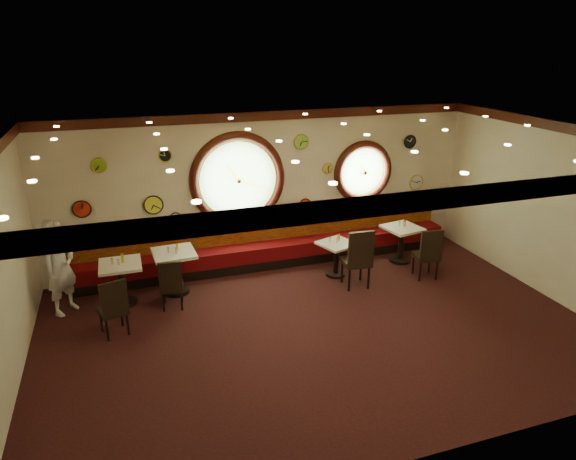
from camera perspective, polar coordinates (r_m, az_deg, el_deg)
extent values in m
cube|color=black|center=(8.72, 3.35, -10.86)|extent=(9.00, 6.00, 0.00)
cube|color=gold|center=(7.57, 3.85, 10.32)|extent=(9.00, 6.00, 0.02)
cube|color=beige|center=(10.70, -2.42, 4.57)|extent=(9.00, 0.02, 3.20)
cube|color=beige|center=(5.63, 15.25, -11.65)|extent=(9.00, 0.02, 3.20)
cube|color=beige|center=(10.48, 27.08, 1.95)|extent=(0.02, 6.00, 3.20)
cube|color=#351009|center=(10.34, -2.47, 12.57)|extent=(9.00, 0.10, 0.18)
cube|color=#351009|center=(5.06, 16.52, 3.33)|extent=(9.00, 0.10, 0.18)
cube|color=#351009|center=(10.13, 28.26, 10.04)|extent=(0.10, 6.00, 0.18)
cube|color=black|center=(10.95, -1.90, -3.38)|extent=(8.00, 0.55, 0.20)
cube|color=#59070C|center=(10.86, -1.91, -2.18)|extent=(8.00, 0.55, 0.30)
cube|color=#640F07|center=(10.91, -2.27, 0.19)|extent=(8.00, 0.10, 0.55)
cylinder|color=#8FBC70|center=(10.48, -5.60, 5.57)|extent=(1.66, 0.02, 1.66)
torus|color=#351009|center=(10.47, -5.58, 5.55)|extent=(1.98, 0.18, 1.98)
torus|color=gold|center=(10.44, -5.55, 5.51)|extent=(1.61, 0.03, 1.61)
cylinder|color=#8FBC70|center=(11.42, 8.29, 6.44)|extent=(1.10, 0.02, 1.10)
torus|color=#351009|center=(11.41, 8.32, 6.42)|extent=(1.38, 0.18, 1.38)
torus|color=gold|center=(11.38, 8.39, 6.39)|extent=(1.09, 0.03, 1.09)
cylinder|color=#89D743|center=(10.67, 1.49, 9.78)|extent=(0.30, 0.03, 0.30)
cylinder|color=black|center=(11.80, 13.37, 9.53)|extent=(0.28, 0.03, 0.28)
cylinder|color=gold|center=(11.01, 4.42, 6.87)|extent=(0.22, 0.03, 0.22)
cylinder|color=silver|center=(12.13, 14.02, 5.16)|extent=(0.34, 0.03, 0.34)
cylinder|color=red|center=(10.32, -21.94, 2.18)|extent=(0.32, 0.03, 0.32)
cylinder|color=#F9F937|center=(10.32, -14.72, 2.72)|extent=(0.36, 0.03, 0.36)
cylinder|color=silver|center=(10.44, -12.40, 1.39)|extent=(0.20, 0.03, 0.20)
cylinder|color=red|center=(11.03, 1.91, 2.90)|extent=(0.24, 0.03, 0.24)
cylinder|color=#7DB123|center=(10.10, -20.27, 6.75)|extent=(0.26, 0.03, 0.26)
cylinder|color=black|center=(10.10, -13.50, 8.04)|extent=(0.24, 0.03, 0.24)
cylinder|color=black|center=(9.89, -17.69, -7.62)|extent=(0.46, 0.46, 0.06)
cylinder|color=black|center=(9.73, -17.91, -5.73)|extent=(0.12, 0.12, 0.73)
cube|color=white|center=(9.58, -18.16, -3.70)|extent=(0.73, 0.73, 0.05)
cylinder|color=black|center=(10.05, -12.23, -6.60)|extent=(0.48, 0.48, 0.07)
cylinder|color=black|center=(9.89, -12.39, -4.64)|extent=(0.13, 0.13, 0.76)
cube|color=white|center=(9.73, -12.57, -2.53)|extent=(0.80, 0.80, 0.05)
cylinder|color=black|center=(10.55, 5.32, -4.86)|extent=(0.41, 0.41, 0.06)
cylinder|color=black|center=(10.42, 5.37, -3.26)|extent=(0.11, 0.11, 0.65)
cube|color=white|center=(10.29, 5.43, -1.54)|extent=(0.82, 0.82, 0.05)
cylinder|color=black|center=(11.41, 12.31, -3.25)|extent=(0.45, 0.45, 0.06)
cylinder|color=black|center=(11.27, 12.45, -1.58)|extent=(0.12, 0.12, 0.72)
cube|color=white|center=(11.14, 12.59, 0.20)|extent=(0.83, 0.83, 0.05)
cube|color=black|center=(8.83, -18.88, -8.45)|extent=(0.52, 0.52, 0.07)
cube|color=black|center=(8.53, -18.78, -7.13)|extent=(0.42, 0.17, 0.55)
cube|color=black|center=(9.39, -12.77, -6.19)|extent=(0.45, 0.45, 0.07)
cube|color=black|center=(9.11, -12.95, -5.02)|extent=(0.40, 0.11, 0.52)
cube|color=black|center=(9.97, 7.54, -3.53)|extent=(0.53, 0.53, 0.09)
cube|color=black|center=(9.64, 8.13, -2.02)|extent=(0.51, 0.10, 0.66)
cube|color=black|center=(10.63, 15.07, -2.86)|extent=(0.51, 0.51, 0.08)
cube|color=black|center=(10.34, 15.67, -1.60)|extent=(0.45, 0.13, 0.58)
cylinder|color=silver|center=(9.56, -18.97, -3.29)|extent=(0.04, 0.04, 0.11)
cylinder|color=silver|center=(9.70, -13.19, -2.15)|extent=(0.04, 0.04, 0.10)
cylinder|color=silver|center=(10.31, 4.67, -1.04)|extent=(0.04, 0.04, 0.10)
cylinder|color=silver|center=(11.16, 12.29, 0.68)|extent=(0.04, 0.04, 0.10)
cylinder|color=silver|center=(9.50, -18.34, -3.41)|extent=(0.04, 0.04, 0.10)
cylinder|color=silver|center=(9.62, -12.33, -2.26)|extent=(0.04, 0.04, 0.11)
cylinder|color=silver|center=(10.27, 5.49, -1.13)|extent=(0.04, 0.04, 0.11)
cylinder|color=silver|center=(11.16, 12.77, 0.68)|extent=(0.04, 0.04, 0.11)
cylinder|color=yellow|center=(9.56, -17.91, -3.00)|extent=(0.05, 0.05, 0.17)
cylinder|color=gold|center=(9.73, -12.24, -1.86)|extent=(0.04, 0.04, 0.14)
cylinder|color=gold|center=(10.37, 5.69, -0.82)|extent=(0.04, 0.04, 0.14)
cylinder|color=orange|center=(11.16, 12.87, 0.75)|extent=(0.04, 0.04, 0.14)
imported|color=silver|center=(9.64, -23.99, -3.78)|extent=(0.72, 0.74, 1.71)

